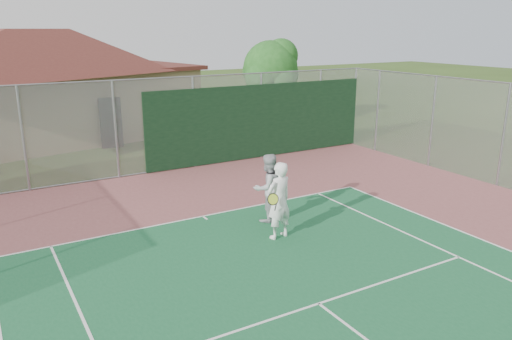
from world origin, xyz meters
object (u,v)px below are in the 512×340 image
(player_grey_back, at_px, (268,189))
(tree, at_px, (272,70))
(player_white_front, at_px, (279,201))
(clubhouse, at_px, (40,73))

(player_grey_back, bearing_deg, tree, -128.44)
(player_white_front, relative_size, player_grey_back, 1.05)
(clubhouse, bearing_deg, tree, -31.78)
(clubhouse, height_order, player_grey_back, clubhouse)
(tree, height_order, player_grey_back, tree)
(player_white_front, bearing_deg, player_grey_back, -118.22)
(clubhouse, bearing_deg, player_white_front, -90.39)
(tree, distance_m, player_white_front, 14.96)
(clubhouse, relative_size, player_white_front, 7.93)
(clubhouse, height_order, player_white_front, clubhouse)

